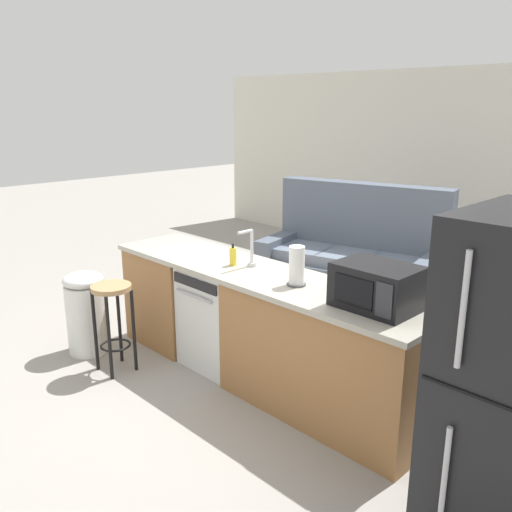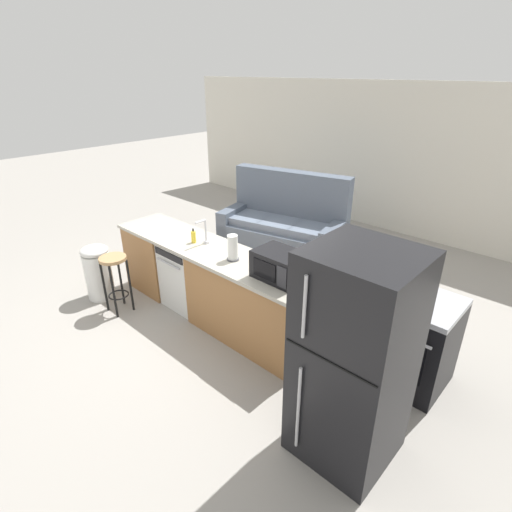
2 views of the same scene
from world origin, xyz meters
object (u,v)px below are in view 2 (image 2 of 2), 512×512
paper_towel_roll (233,248)px  trash_bin (98,271)px  bar_stool (115,272)px  dishwasher (190,274)px  stove_range (409,339)px  microwave (280,265)px  kettle (395,289)px  soap_bottle (194,237)px  refrigerator (354,360)px  couch (285,226)px

paper_towel_roll → trash_bin: paper_towel_roll is taller
paper_towel_roll → bar_stool: 1.59m
dishwasher → paper_towel_roll: bearing=-1.7°
stove_range → bar_stool: size_ratio=1.22×
microwave → bar_stool: (-1.98, -0.72, -0.50)m
kettle → dishwasher: bearing=-170.1°
dishwasher → paper_towel_roll: paper_towel_roll is taller
soap_bottle → trash_bin: bearing=-148.4°
refrigerator → bar_stool: size_ratio=2.34×
bar_stool → soap_bottle: bearing=46.8°
stove_range → paper_towel_roll: size_ratio=3.19×
bar_stool → couch: 2.93m
stove_range → kettle: 0.57m
microwave → bar_stool: bearing=-159.9°
stove_range → microwave: bearing=-154.4°
refrigerator → paper_towel_roll: bearing=163.6°
dishwasher → bar_stool: size_ratio=1.14×
soap_bottle → dishwasher: bearing=174.0°
stove_range → trash_bin: stove_range is taller
bar_stool → couch: bearing=84.5°
dishwasher → couch: (-0.25, 2.19, -0.03)m
microwave → dishwasher: bearing=179.9°
dishwasher → trash_bin: bearing=-144.5°
refrigerator → couch: (-2.85, 2.74, -0.47)m
couch → soap_bottle: bearing=-80.1°
soap_bottle → bar_stool: (-0.67, -0.71, -0.44)m
stove_range → kettle: bearing=-142.8°
stove_range → paper_towel_roll: paper_towel_roll is taller
refrigerator → microwave: bearing=154.5°
stove_range → kettle: (-0.17, -0.13, 0.53)m
trash_bin → stove_range: bearing=19.4°
stove_range → soap_bottle: soap_bottle is taller
soap_bottle → kettle: bearing=10.8°
microwave → trash_bin: 2.65m
dishwasher → kettle: kettle is taller
bar_stool → paper_towel_roll: bearing=27.6°
microwave → bar_stool: microwave is taller
stove_range → paper_towel_roll: (-1.79, -0.57, 0.59)m
paper_towel_roll → trash_bin: bearing=-159.1°
soap_bottle → stove_range: bearing=12.9°
refrigerator → kettle: size_ratio=8.43×
microwave → paper_towel_roll: (-0.64, -0.02, -0.00)m
dishwasher → refrigerator: bearing=-11.9°
refrigerator → soap_bottle: refrigerator is taller
stove_range → soap_bottle: bearing=-167.1°
paper_towel_roll → soap_bottle: paper_towel_roll is taller
refrigerator → bar_stool: bearing=-176.8°
bar_stool → refrigerator: bearing=3.2°
dishwasher → trash_bin: 1.24m
microwave → couch: bearing=127.8°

